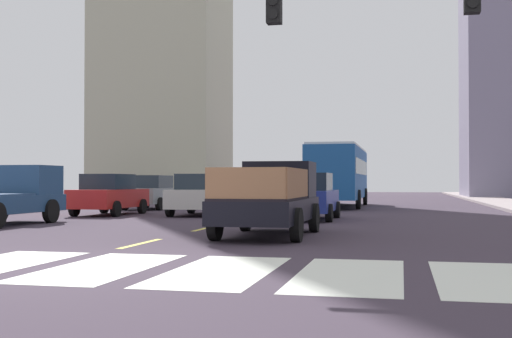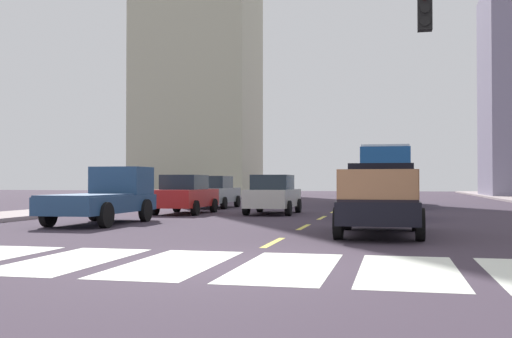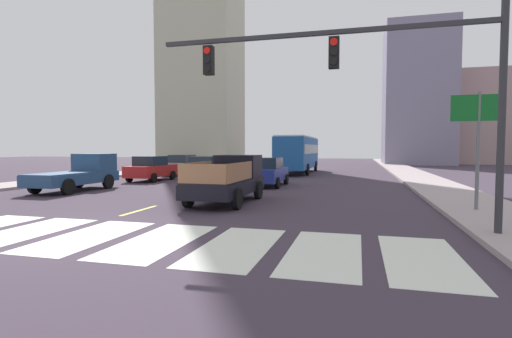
# 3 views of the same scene
# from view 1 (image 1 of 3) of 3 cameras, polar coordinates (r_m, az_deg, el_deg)

# --- Properties ---
(ground_plane) EXTENTS (160.00, 160.00, 0.00)m
(ground_plane) POSITION_cam_1_polar(r_m,az_deg,el_deg) (11.62, -17.54, -7.97)
(ground_plane) COLOR #3C303E
(sidewalk_left) EXTENTS (3.12, 110.00, 0.15)m
(sidewalk_left) POSITION_cam_1_polar(r_m,az_deg,el_deg) (33.21, -20.00, -3.32)
(sidewalk_left) COLOR #A49495
(sidewalk_left) RESTS_ON ground
(crosswalk_stripe_5) EXTENTS (1.58, 3.89, 0.01)m
(crosswalk_stripe_5) POSITION_cam_1_polar(r_m,az_deg,el_deg) (11.16, -13.05, -8.26)
(crosswalk_stripe_5) COLOR silver
(crosswalk_stripe_5) RESTS_ON ground
(crosswalk_stripe_6) EXTENTS (1.58, 3.89, 0.01)m
(crosswalk_stripe_6) POSITION_cam_1_polar(r_m,az_deg,el_deg) (10.46, -3.00, -8.77)
(crosswalk_stripe_6) COLOR silver
(crosswalk_stripe_6) RESTS_ON ground
(crosswalk_stripe_7) EXTENTS (1.58, 3.89, 0.01)m
(crosswalk_stripe_7) POSITION_cam_1_polar(r_m,az_deg,el_deg) (10.12, 8.12, -9.02)
(crosswalk_stripe_7) COLOR silver
(crosswalk_stripe_7) RESTS_ON ground
(crosswalk_stripe_8) EXTENTS (1.58, 3.89, 0.01)m
(crosswalk_stripe_8) POSITION_cam_1_polar(r_m,az_deg,el_deg) (10.16, 19.57, -8.94)
(crosswalk_stripe_8) COLOR silver
(crosswalk_stripe_8) RESTS_ON ground
(lane_dash_0) EXTENTS (0.16, 2.40, 0.01)m
(lane_dash_0) POSITION_cam_1_polar(r_m,az_deg,el_deg) (15.20, -9.92, -6.36)
(lane_dash_0) COLOR #E4D14E
(lane_dash_0) RESTS_ON ground
(lane_dash_1) EXTENTS (0.16, 2.40, 0.01)m
(lane_dash_1) POSITION_cam_1_polar(r_m,az_deg,el_deg) (19.90, -4.40, -5.13)
(lane_dash_1) COLOR #E4D14E
(lane_dash_1) RESTS_ON ground
(lane_dash_2) EXTENTS (0.16, 2.40, 0.01)m
(lane_dash_2) POSITION_cam_1_polar(r_m,az_deg,el_deg) (24.72, -1.02, -4.34)
(lane_dash_2) COLOR #E4D14E
(lane_dash_2) RESTS_ON ground
(lane_dash_3) EXTENTS (0.16, 2.40, 0.01)m
(lane_dash_3) POSITION_cam_1_polar(r_m,az_deg,el_deg) (29.59, 1.25, -3.81)
(lane_dash_3) COLOR #E4D14E
(lane_dash_3) RESTS_ON ground
(lane_dash_4) EXTENTS (0.16, 2.40, 0.01)m
(lane_dash_4) POSITION_cam_1_polar(r_m,az_deg,el_deg) (34.51, 2.88, -3.42)
(lane_dash_4) COLOR #E4D14E
(lane_dash_4) RESTS_ON ground
(lane_dash_5) EXTENTS (0.16, 2.40, 0.01)m
(lane_dash_5) POSITION_cam_1_polar(r_m,az_deg,el_deg) (39.44, 4.10, -3.13)
(lane_dash_5) COLOR #E4D14E
(lane_dash_5) RESTS_ON ground
(lane_dash_6) EXTENTS (0.16, 2.40, 0.01)m
(lane_dash_6) POSITION_cam_1_polar(r_m,az_deg,el_deg) (44.39, 5.04, -2.90)
(lane_dash_6) COLOR #E4D14E
(lane_dash_6) RESTS_ON ground
(lane_dash_7) EXTENTS (0.16, 2.40, 0.01)m
(lane_dash_7) POSITION_cam_1_polar(r_m,az_deg,el_deg) (49.35, 5.80, -2.72)
(lane_dash_7) COLOR #E4D14E
(lane_dash_7) RESTS_ON ground
(pickup_stakebed) EXTENTS (2.18, 5.20, 1.96)m
(pickup_stakebed) POSITION_cam_1_polar(r_m,az_deg,el_deg) (17.43, 1.37, -2.63)
(pickup_stakebed) COLOR black
(pickup_stakebed) RESTS_ON ground
(pickup_dark) EXTENTS (2.18, 5.20, 1.96)m
(pickup_dark) POSITION_cam_1_polar(r_m,az_deg,el_deg) (23.10, -20.71, -2.22)
(pickup_dark) COLOR navy
(pickup_dark) RESTS_ON ground
(city_bus) EXTENTS (2.72, 10.80, 3.32)m
(city_bus) POSITION_cam_1_polar(r_m,az_deg,el_deg) (36.91, 7.19, -0.24)
(city_bus) COLOR #1A5095
(city_bus) RESTS_ON ground
(sedan_far) EXTENTS (2.02, 4.40, 1.72)m
(sedan_far) POSITION_cam_1_polar(r_m,az_deg,el_deg) (27.61, -4.74, -2.22)
(sedan_far) COLOR beige
(sedan_far) RESTS_ON ground
(sedan_near_right) EXTENTS (2.02, 4.40, 1.72)m
(sedan_near_right) POSITION_cam_1_polar(r_m,az_deg,el_deg) (33.93, -8.96, -2.00)
(sedan_near_right) COLOR gray
(sedan_near_right) RESTS_ON ground
(sedan_mid) EXTENTS (2.02, 4.40, 1.72)m
(sedan_mid) POSITION_cam_1_polar(r_m,az_deg,el_deg) (24.34, 4.56, -2.37)
(sedan_mid) COLOR navy
(sedan_mid) RESTS_ON ground
(sedan_near_left) EXTENTS (2.02, 4.40, 1.72)m
(sedan_near_left) POSITION_cam_1_polar(r_m,az_deg,el_deg) (28.41, -12.56, -2.17)
(sedan_near_left) COLOR red
(sedan_near_left) RESTS_ON ground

